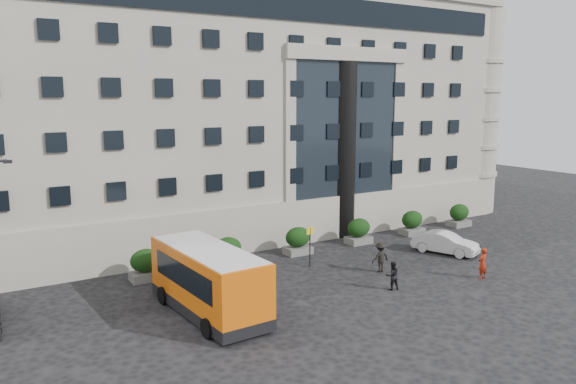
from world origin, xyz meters
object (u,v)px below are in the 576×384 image
Objects in this scene: pedestrian_c at (380,257)px; hedge_e at (412,223)px; pedestrian_a at (483,263)px; white_taxi at (445,243)px; hedge_c at (298,241)px; hedge_f at (459,215)px; hedge_b at (228,252)px; hedge_d at (359,231)px; pedestrian_b at (392,276)px; minibus at (208,278)px; bus_stop_sign at (310,240)px; hedge_a at (146,265)px.

hedge_e is at bearing -143.76° from pedestrian_c.
white_taxi is at bearing -120.59° from pedestrian_a.
hedge_c is 1.00× the size of pedestrian_a.
hedge_f is (5.20, 0.00, 0.00)m from hedge_e.
pedestrian_c is at bearing 164.99° from white_taxi.
white_taxi is 6.49m from pedestrian_c.
hedge_d is at bearing 0.00° from hedge_b.
pedestrian_a is at bearing -177.25° from pedestrian_b.
minibus is at bearing -122.22° from hedge_b.
hedge_d is 0.73× the size of bus_stop_sign.
hedge_c is at bearing 0.00° from hedge_b.
pedestrian_c is at bearing -45.45° from bus_stop_sign.
hedge_d is 10.05m from pedestrian_a.
hedge_e is at bearing 0.00° from hedge_d.
hedge_a is 1.00× the size of pedestrian_a.
hedge_c is at bearing 72.18° from bus_stop_sign.
minibus is at bearing -18.59° from pedestrian_a.
hedge_d is at bearing 180.00° from hedge_e.
pedestrian_a is at bearing -132.76° from hedge_f.
bus_stop_sign is 1.38× the size of pedestrian_c.
white_taxi is at bearing -139.93° from pedestrian_b.
hedge_f is (10.40, 0.00, 0.00)m from hedge_d.
hedge_c is 1.00× the size of hedge_d.
pedestrian_a is at bearing -57.48° from hedge_c.
hedge_b is 1.00× the size of pedestrian_a.
pedestrian_a is 1.15× the size of pedestrian_b.
hedge_d is 1.00× the size of hedge_e.
bus_stop_sign reaches higher than hedge_e.
minibus is (-9.35, -6.59, 0.88)m from hedge_c.
white_taxi is (-7.02, -5.06, -0.21)m from hedge_f.
minibus is 4.37× the size of pedestrian_a.
pedestrian_a is (-9.23, -9.99, -0.01)m from hedge_f.
hedge_f is (20.80, 0.00, 0.00)m from hedge_b.
bus_stop_sign is at bearing -44.73° from pedestrian_c.
pedestrian_c is (-3.05, -5.89, -0.01)m from hedge_d.
pedestrian_a is at bearing -30.78° from hedge_a.
hedge_f reaches higher than pedestrian_a.
pedestrian_b is 0.87× the size of pedestrian_c.
hedge_f is at bearing 11.56° from minibus.
hedge_e is 10.14m from pedestrian_c.
hedge_a is at bearing -37.16° from pedestrian_a.
hedge_f is 1.00× the size of pedestrian_c.
hedge_d is 6.09m from white_taxi.
white_taxi is 5.41m from pedestrian_a.
hedge_b is 1.00× the size of hedge_f.
pedestrian_a is 5.88m from pedestrian_c.
hedge_e is 1.00× the size of hedge_f.
pedestrian_a is (7.27, -7.19, -0.81)m from bus_stop_sign.
hedge_c is 5.20m from hedge_d.
hedge_f is 8.65m from white_taxi.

